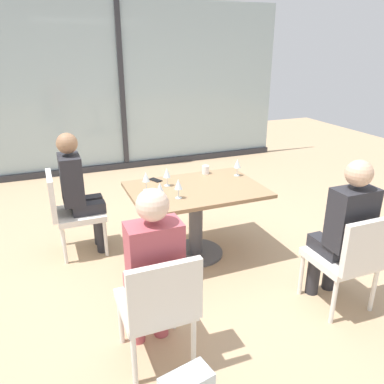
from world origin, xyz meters
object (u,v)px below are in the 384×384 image
(chair_far_left, at_px, (70,208))
(cell_phone_on_table, at_px, (155,180))
(dining_table_main, at_px, (196,205))
(person_front_left, at_px, (153,267))
(wine_glass_1, at_px, (146,177))
(chair_front_left, at_px, (159,303))
(wine_glass_0, at_px, (160,188))
(wine_glass_4, at_px, (167,173))
(person_front_right, at_px, (344,227))
(wine_glass_3, at_px, (178,185))
(coffee_cup, at_px, (206,170))
(person_far_left, at_px, (79,188))
(wine_glass_2, at_px, (237,164))
(chair_front_right, at_px, (350,256))

(chair_far_left, bearing_deg, cell_phone_on_table, -9.79)
(dining_table_main, distance_m, person_front_left, 1.41)
(chair_far_left, height_order, wine_glass_1, wine_glass_1)
(chair_front_left, relative_size, wine_glass_0, 4.70)
(wine_glass_0, xyz_separation_m, wine_glass_4, (0.19, 0.38, 0.00))
(person_front_right, height_order, wine_glass_3, person_front_right)
(person_front_left, relative_size, person_front_right, 1.00)
(person_front_right, relative_size, wine_glass_3, 6.81)
(person_front_right, relative_size, coffee_cup, 14.00)
(dining_table_main, xyz_separation_m, person_front_right, (0.78, -1.16, 0.15))
(chair_front_left, height_order, wine_glass_4, wine_glass_4)
(person_far_left, bearing_deg, wine_glass_3, -40.62)
(dining_table_main, xyz_separation_m, wine_glass_4, (-0.24, 0.16, 0.31))
(wine_glass_1, height_order, wine_glass_4, same)
(wine_glass_0, bearing_deg, dining_table_main, 26.87)
(wine_glass_1, bearing_deg, chair_front_left, -102.86)
(chair_far_left, height_order, person_far_left, person_far_left)
(person_front_left, xyz_separation_m, wine_glass_4, (0.54, 1.32, 0.16))
(chair_front_left, height_order, person_front_right, person_front_right)
(person_front_right, relative_size, wine_glass_0, 6.81)
(dining_table_main, bearing_deg, chair_far_left, 156.64)
(person_front_left, bearing_deg, chair_far_left, 102.96)
(chair_front_left, distance_m, coffee_cup, 1.95)
(wine_glass_2, height_order, coffee_cup, wine_glass_2)
(wine_glass_0, relative_size, coffee_cup, 2.06)
(person_front_right, distance_m, wine_glass_4, 1.68)
(coffee_cup, bearing_deg, dining_table_main, -125.90)
(wine_glass_1, distance_m, wine_glass_3, 0.37)
(chair_front_right, bearing_deg, wine_glass_3, 133.53)
(chair_far_left, relative_size, wine_glass_3, 4.70)
(wine_glass_2, distance_m, coffee_cup, 0.35)
(chair_far_left, relative_size, chair_front_right, 1.00)
(chair_far_left, bearing_deg, wine_glass_1, -28.90)
(person_front_left, bearing_deg, wine_glass_2, 45.29)
(dining_table_main, bearing_deg, wine_glass_0, -153.13)
(person_front_left, xyz_separation_m, wine_glass_0, (0.35, 0.94, 0.16))
(person_front_left, relative_size, wine_glass_2, 6.81)
(wine_glass_3, bearing_deg, chair_far_left, 142.94)
(chair_front_right, distance_m, person_front_right, 0.23)
(chair_front_right, bearing_deg, wine_glass_1, 131.88)
(person_front_left, bearing_deg, person_far_left, 99.33)
(wine_glass_1, xyz_separation_m, coffee_cup, (0.72, 0.25, -0.09))
(wine_glass_3, bearing_deg, chair_front_left, -116.19)
(coffee_cup, bearing_deg, wine_glass_3, -132.79)
(wine_glass_2, bearing_deg, coffee_cup, 147.06)
(wine_glass_1, bearing_deg, dining_table_main, -14.06)
(wine_glass_3, bearing_deg, coffee_cup, 47.21)
(wine_glass_1, bearing_deg, coffee_cup, 18.70)
(chair_front_left, xyz_separation_m, wine_glass_1, (0.32, 1.39, 0.37))
(chair_far_left, distance_m, person_front_right, 2.56)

